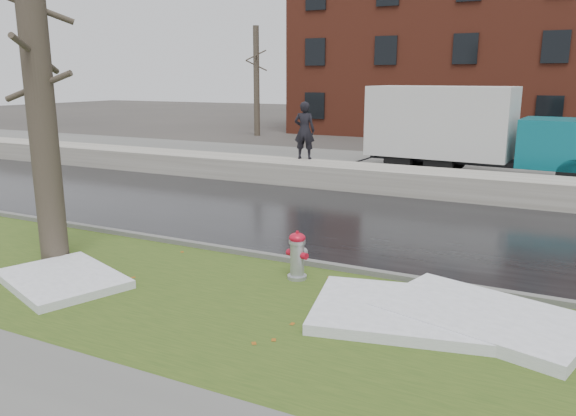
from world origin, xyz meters
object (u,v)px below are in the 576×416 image
at_px(box_truck, 469,130).
at_px(fire_hydrant, 297,253).
at_px(worker, 304,130).
at_px(tree, 39,90).

bearing_deg(box_truck, fire_hydrant, -89.91).
bearing_deg(worker, fire_hydrant, 103.17).
distance_m(fire_hydrant, tree, 5.54).
height_order(fire_hydrant, box_truck, box_truck).
xyz_separation_m(fire_hydrant, tree, (-4.64, -1.19, 2.77)).
bearing_deg(box_truck, tree, -108.15).
relative_size(tree, box_truck, 0.66).
distance_m(box_truck, worker, 5.89).
xyz_separation_m(fire_hydrant, worker, (-4.10, 9.06, 1.23)).
bearing_deg(tree, worker, 86.99).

